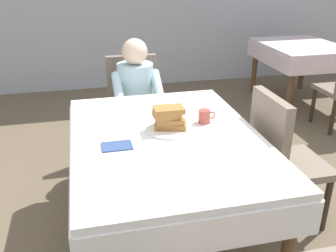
{
  "coord_description": "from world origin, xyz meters",
  "views": [
    {
      "loc": [
        -0.45,
        -1.97,
        1.69
      ],
      "look_at": [
        0.02,
        0.02,
        0.79
      ],
      "focal_mm": 40.38,
      "sensor_mm": 36.0,
      "label": 1
    }
  ],
  "objects_px": {
    "fork_left_of_plate": "(138,134)",
    "knife_right_of_plate": "(200,128)",
    "background_table_far": "(300,54)",
    "diner_person": "(136,93)",
    "dining_table_main": "(166,149)",
    "breakfast_stack": "(169,118)",
    "plate_breakfast": "(169,129)",
    "spoon_near_edge": "(174,153)",
    "chair_diner": "(134,102)",
    "cup_coffee": "(205,116)",
    "chair_right_side": "(280,153)"
  },
  "relations": [
    {
      "from": "diner_person",
      "to": "fork_left_of_plate",
      "type": "bearing_deg",
      "value": 82.03
    },
    {
      "from": "chair_right_side",
      "to": "background_table_far",
      "type": "xyz_separation_m",
      "value": [
        1.44,
        2.18,
        0.09
      ]
    },
    {
      "from": "dining_table_main",
      "to": "chair_right_side",
      "type": "distance_m",
      "value": 0.78
    },
    {
      "from": "fork_left_of_plate",
      "to": "spoon_near_edge",
      "type": "xyz_separation_m",
      "value": [
        0.15,
        -0.28,
        0.0
      ]
    },
    {
      "from": "cup_coffee",
      "to": "background_table_far",
      "type": "distance_m",
      "value": 2.83
    },
    {
      "from": "spoon_near_edge",
      "to": "diner_person",
      "type": "bearing_deg",
      "value": 76.21
    },
    {
      "from": "dining_table_main",
      "to": "background_table_far",
      "type": "distance_m",
      "value": 3.11
    },
    {
      "from": "fork_left_of_plate",
      "to": "knife_right_of_plate",
      "type": "relative_size",
      "value": 0.9
    },
    {
      "from": "dining_table_main",
      "to": "plate_breakfast",
      "type": "distance_m",
      "value": 0.12
    },
    {
      "from": "dining_table_main",
      "to": "background_table_far",
      "type": "relative_size",
      "value": 1.36
    },
    {
      "from": "breakfast_stack",
      "to": "background_table_far",
      "type": "distance_m",
      "value": 3.04
    },
    {
      "from": "background_table_far",
      "to": "diner_person",
      "type": "bearing_deg",
      "value": -152.43
    },
    {
      "from": "plate_breakfast",
      "to": "cup_coffee",
      "type": "bearing_deg",
      "value": 14.61
    },
    {
      "from": "diner_person",
      "to": "knife_right_of_plate",
      "type": "height_order",
      "value": "diner_person"
    },
    {
      "from": "dining_table_main",
      "to": "spoon_near_edge",
      "type": "xyz_separation_m",
      "value": [
        -0.01,
        -0.23,
        0.09
      ]
    },
    {
      "from": "diner_person",
      "to": "plate_breakfast",
      "type": "distance_m",
      "value": 0.95
    },
    {
      "from": "fork_left_of_plate",
      "to": "spoon_near_edge",
      "type": "distance_m",
      "value": 0.31
    },
    {
      "from": "dining_table_main",
      "to": "cup_coffee",
      "type": "distance_m",
      "value": 0.34
    },
    {
      "from": "fork_left_of_plate",
      "to": "chair_right_side",
      "type": "bearing_deg",
      "value": -89.34
    },
    {
      "from": "chair_diner",
      "to": "plate_breakfast",
      "type": "height_order",
      "value": "chair_diner"
    },
    {
      "from": "cup_coffee",
      "to": "knife_right_of_plate",
      "type": "distance_m",
      "value": 0.11
    },
    {
      "from": "cup_coffee",
      "to": "background_table_far",
      "type": "height_order",
      "value": "cup_coffee"
    },
    {
      "from": "cup_coffee",
      "to": "spoon_near_edge",
      "type": "relative_size",
      "value": 0.75
    },
    {
      "from": "dining_table_main",
      "to": "cup_coffee",
      "type": "relative_size",
      "value": 13.49
    },
    {
      "from": "breakfast_stack",
      "to": "cup_coffee",
      "type": "distance_m",
      "value": 0.25
    },
    {
      "from": "fork_left_of_plate",
      "to": "knife_right_of_plate",
      "type": "xyz_separation_m",
      "value": [
        0.38,
        -0.0,
        0.0
      ]
    },
    {
      "from": "cup_coffee",
      "to": "spoon_near_edge",
      "type": "bearing_deg",
      "value": -128.75
    },
    {
      "from": "fork_left_of_plate",
      "to": "background_table_far",
      "type": "distance_m",
      "value": 3.2
    },
    {
      "from": "cup_coffee",
      "to": "background_table_far",
      "type": "xyz_separation_m",
      "value": [
        1.93,
        2.05,
        -0.16
      ]
    },
    {
      "from": "chair_right_side",
      "to": "breakfast_stack",
      "type": "height_order",
      "value": "chair_right_side"
    },
    {
      "from": "dining_table_main",
      "to": "breakfast_stack",
      "type": "distance_m",
      "value": 0.19
    },
    {
      "from": "knife_right_of_plate",
      "to": "dining_table_main",
      "type": "bearing_deg",
      "value": 97.81
    },
    {
      "from": "chair_right_side",
      "to": "dining_table_main",
      "type": "bearing_deg",
      "value": -90.0
    },
    {
      "from": "dining_table_main",
      "to": "fork_left_of_plate",
      "type": "xyz_separation_m",
      "value": [
        -0.16,
        0.04,
        0.09
      ]
    },
    {
      "from": "chair_diner",
      "to": "fork_left_of_plate",
      "type": "bearing_deg",
      "value": 83.12
    },
    {
      "from": "chair_diner",
      "to": "chair_right_side",
      "type": "xyz_separation_m",
      "value": [
        0.79,
        -1.17,
        0.0
      ]
    },
    {
      "from": "plate_breakfast",
      "to": "cup_coffee",
      "type": "distance_m",
      "value": 0.26
    },
    {
      "from": "background_table_far",
      "to": "plate_breakfast",
      "type": "bearing_deg",
      "value": -135.88
    },
    {
      "from": "diner_person",
      "to": "chair_right_side",
      "type": "distance_m",
      "value": 1.29
    },
    {
      "from": "breakfast_stack",
      "to": "plate_breakfast",
      "type": "bearing_deg",
      "value": -104.07
    },
    {
      "from": "dining_table_main",
      "to": "diner_person",
      "type": "height_order",
      "value": "diner_person"
    },
    {
      "from": "background_table_far",
      "to": "spoon_near_edge",
      "type": "bearing_deg",
      "value": -132.67
    },
    {
      "from": "dining_table_main",
      "to": "cup_coffee",
      "type": "xyz_separation_m",
      "value": [
        0.28,
        0.13,
        0.13
      ]
    },
    {
      "from": "fork_left_of_plate",
      "to": "knife_right_of_plate",
      "type": "bearing_deg",
      "value": -86.58
    },
    {
      "from": "dining_table_main",
      "to": "diner_person",
      "type": "relative_size",
      "value": 1.36
    },
    {
      "from": "chair_diner",
      "to": "cup_coffee",
      "type": "height_order",
      "value": "chair_diner"
    },
    {
      "from": "chair_diner",
      "to": "dining_table_main",
      "type": "bearing_deg",
      "value": 91.14
    },
    {
      "from": "fork_left_of_plate",
      "to": "chair_diner",
      "type": "bearing_deg",
      "value": -3.46
    },
    {
      "from": "chair_diner",
      "to": "plate_breakfast",
      "type": "relative_size",
      "value": 3.32
    },
    {
      "from": "chair_diner",
      "to": "background_table_far",
      "type": "distance_m",
      "value": 2.46
    }
  ]
}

